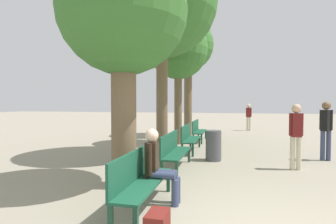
# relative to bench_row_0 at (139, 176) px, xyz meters

# --- Properties ---
(bench_row_0) EXTENTS (0.42, 1.82, 0.90)m
(bench_row_0) POSITION_rel_bench_row_0_xyz_m (0.00, 0.00, 0.00)
(bench_row_0) COLOR #195138
(bench_row_0) RESTS_ON ground_plane
(bench_row_1) EXTENTS (0.42, 1.82, 0.90)m
(bench_row_1) POSITION_rel_bench_row_0_xyz_m (0.00, 2.49, 0.00)
(bench_row_1) COLOR #195138
(bench_row_1) RESTS_ON ground_plane
(bench_row_2) EXTENTS (0.42, 1.82, 0.90)m
(bench_row_2) POSITION_rel_bench_row_0_xyz_m (0.00, 4.99, 0.00)
(bench_row_2) COLOR #195138
(bench_row_2) RESTS_ON ground_plane
(bench_row_3) EXTENTS (0.42, 1.82, 0.90)m
(bench_row_3) POSITION_rel_bench_row_0_xyz_m (0.00, 7.48, 0.00)
(bench_row_3) COLOR #195138
(bench_row_3) RESTS_ON ground_plane
(tree_row_0) EXTENTS (2.52, 2.52, 4.72)m
(tree_row_0) POSITION_rel_bench_row_0_xyz_m (-0.67, 0.97, 2.86)
(tree_row_0) COLOR brown
(tree_row_0) RESTS_ON ground_plane
(tree_row_1) EXTENTS (3.37, 3.37, 6.40)m
(tree_row_1) POSITION_rel_bench_row_0_xyz_m (-0.67, 3.93, 4.17)
(tree_row_1) COLOR brown
(tree_row_1) RESTS_ON ground_plane
(tree_row_2) EXTENTS (2.37, 2.37, 4.97)m
(tree_row_2) POSITION_rel_bench_row_0_xyz_m (-0.67, 6.48, 3.22)
(tree_row_2) COLOR brown
(tree_row_2) RESTS_ON ground_plane
(tree_row_3) EXTENTS (2.49, 2.49, 5.73)m
(tree_row_3) POSITION_rel_bench_row_0_xyz_m (-0.67, 9.00, 3.88)
(tree_row_3) COLOR brown
(tree_row_3) RESTS_ON ground_plane
(person_seated) EXTENTS (0.58, 0.33, 1.23)m
(person_seated) POSITION_rel_bench_row_0_xyz_m (0.22, 0.29, 0.14)
(person_seated) COLOR #384260
(person_seated) RESTS_ON ground_plane
(pedestrian_near) EXTENTS (0.33, 0.22, 1.63)m
(pedestrian_near) POSITION_rel_bench_row_0_xyz_m (2.95, 3.14, 0.42)
(pedestrian_near) COLOR beige
(pedestrian_near) RESTS_ON ground_plane
(pedestrian_mid) EXTENTS (0.32, 0.27, 1.59)m
(pedestrian_mid) POSITION_rel_bench_row_0_xyz_m (2.44, 12.41, 0.40)
(pedestrian_mid) COLOR beige
(pedestrian_mid) RESTS_ON ground_plane
(pedestrian_far) EXTENTS (0.34, 0.30, 1.69)m
(pedestrian_far) POSITION_rel_bench_row_0_xyz_m (4.04, 4.47, 0.45)
(pedestrian_far) COLOR #384260
(pedestrian_far) RESTS_ON ground_plane
(trash_bin) EXTENTS (0.45, 0.45, 0.86)m
(trash_bin) POSITION_rel_bench_row_0_xyz_m (0.91, 3.73, -0.08)
(trash_bin) COLOR #4C4C51
(trash_bin) RESTS_ON ground_plane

